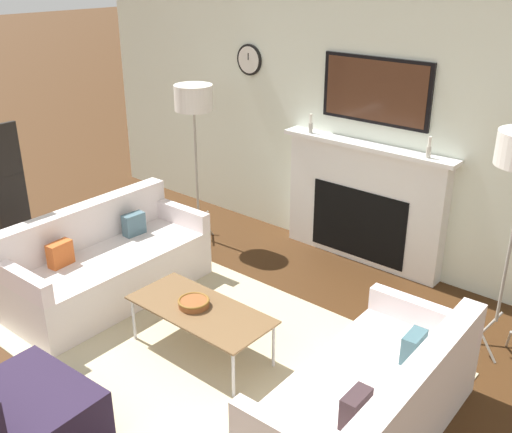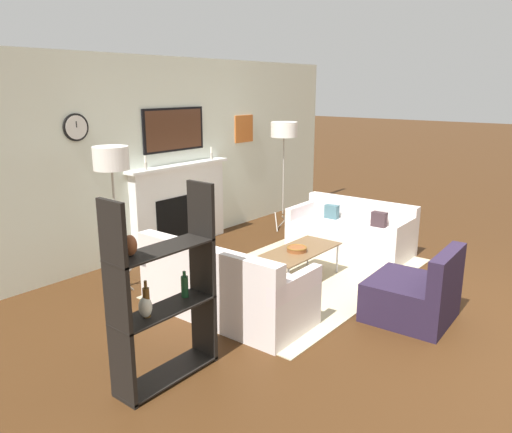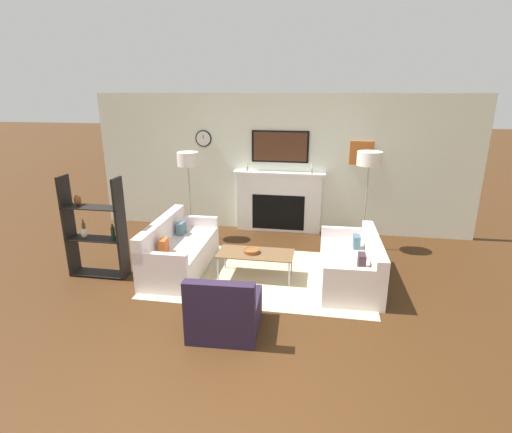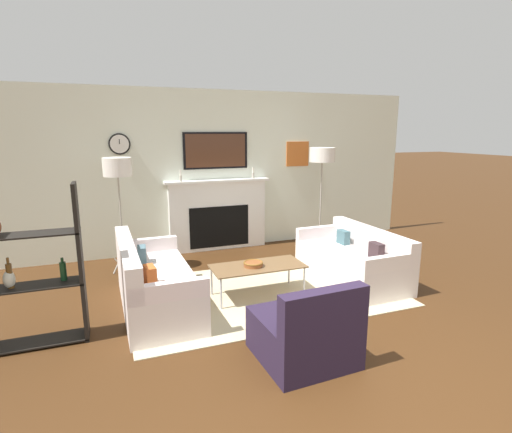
# 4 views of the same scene
# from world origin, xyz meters

# --- Properties ---
(ground_plane) EXTENTS (60.00, 60.00, 0.00)m
(ground_plane) POSITION_xyz_m (0.00, 0.00, 0.00)
(ground_plane) COLOR #3E2410
(fireplace_wall) EXTENTS (7.48, 0.28, 2.70)m
(fireplace_wall) POSITION_xyz_m (0.00, 4.95, 1.22)
(fireplace_wall) COLOR white
(fireplace_wall) RESTS_ON ground_plane
(area_rug) EXTENTS (3.31, 2.11, 0.01)m
(area_rug) POSITION_xyz_m (0.00, 2.76, 0.01)
(area_rug) COLOR #BBAE8A
(area_rug) RESTS_ON ground_plane
(couch_left) EXTENTS (0.81, 1.80, 0.81)m
(couch_left) POSITION_xyz_m (-1.35, 2.76, 0.29)
(couch_left) COLOR silver
(couch_left) RESTS_ON ground_plane
(couch_right) EXTENTS (0.86, 1.71, 0.71)m
(couch_right) POSITION_xyz_m (1.34, 2.76, 0.26)
(couch_right) COLOR silver
(couch_right) RESTS_ON ground_plane
(armchair) EXTENTS (0.83, 0.84, 0.77)m
(armchair) POSITION_xyz_m (-0.20, 1.20, 0.26)
(armchair) COLOR #261B31
(armchair) RESTS_ON ground_plane
(coffee_table) EXTENTS (1.15, 0.52, 0.40)m
(coffee_table) POSITION_xyz_m (-0.09, 2.69, 0.37)
(coffee_table) COLOR brown
(coffee_table) RESTS_ON ground_plane
(decorative_bowl) EXTENTS (0.24, 0.24, 0.06)m
(decorative_bowl) POSITION_xyz_m (-0.15, 2.68, 0.43)
(decorative_bowl) COLOR brown
(decorative_bowl) RESTS_ON coffee_table
(floor_lamp_left) EXTENTS (0.39, 0.39, 1.67)m
(floor_lamp_left) POSITION_xyz_m (-1.61, 4.16, 1.51)
(floor_lamp_left) COLOR #9E998E
(floor_lamp_left) RESTS_ON ground_plane
(floor_lamp_right) EXTENTS (0.42, 0.42, 1.76)m
(floor_lamp_right) POSITION_xyz_m (1.61, 4.16, 1.61)
(floor_lamp_right) COLOR #9E998E
(floor_lamp_right) RESTS_ON ground_plane
(shelf_unit) EXTENTS (0.89, 0.28, 1.56)m
(shelf_unit) POSITION_xyz_m (-2.50, 2.35, 0.74)
(shelf_unit) COLOR black
(shelf_unit) RESTS_ON ground_plane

